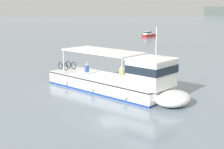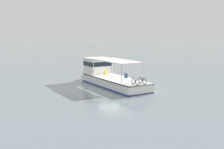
# 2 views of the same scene
# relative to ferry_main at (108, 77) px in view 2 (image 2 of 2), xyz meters

# --- Properties ---
(ground_plane) EXTENTS (400.00, 400.00, 0.00)m
(ground_plane) POSITION_rel_ferry_main_xyz_m (-0.98, -0.19, -1.01)
(ground_plane) COLOR gray
(ferry_main) EXTENTS (12.53, 9.08, 5.32)m
(ferry_main) POSITION_rel_ferry_main_xyz_m (0.00, 0.00, 0.00)
(ferry_main) COLOR white
(ferry_main) RESTS_ON ground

